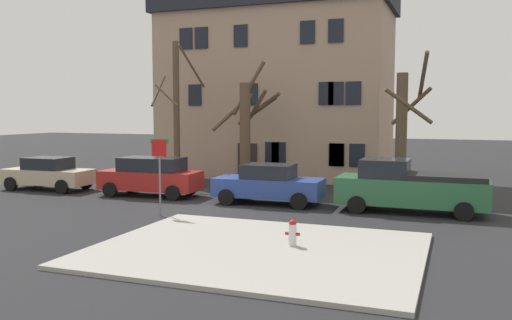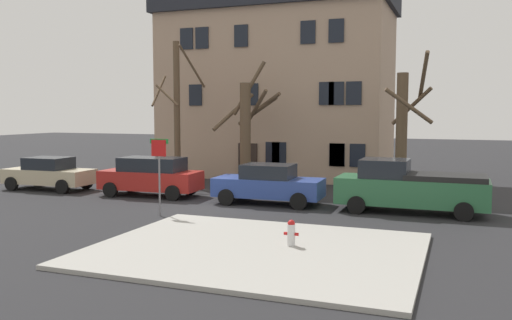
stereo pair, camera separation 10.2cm
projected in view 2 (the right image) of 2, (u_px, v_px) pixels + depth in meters
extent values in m
plane|color=#262628|center=(197.00, 208.00, 21.71)|extent=(120.00, 120.00, 0.00)
cube|color=#A8A59E|center=(256.00, 250.00, 14.92)|extent=(8.87, 7.06, 0.12)
cube|color=tan|center=(277.00, 96.00, 32.63)|extent=(13.18, 6.54, 9.60)
cube|color=#2D231E|center=(248.00, 162.00, 30.08)|extent=(1.10, 0.12, 2.10)
cube|color=black|center=(273.00, 153.00, 29.53)|extent=(0.80, 0.08, 1.20)
cube|color=black|center=(279.00, 153.00, 29.39)|extent=(0.80, 0.08, 1.20)
cube|color=black|center=(337.00, 155.00, 28.26)|extent=(0.80, 0.08, 1.20)
cube|color=black|center=(337.00, 155.00, 28.26)|extent=(0.80, 0.08, 1.20)
cube|color=black|center=(357.00, 155.00, 27.88)|extent=(0.80, 0.08, 1.20)
cube|color=black|center=(195.00, 95.00, 30.90)|extent=(0.80, 0.08, 1.20)
cube|color=black|center=(251.00, 94.00, 29.68)|extent=(0.80, 0.08, 1.20)
cube|color=black|center=(327.00, 93.00, 28.18)|extent=(0.80, 0.08, 1.20)
cube|color=black|center=(336.00, 93.00, 28.00)|extent=(0.80, 0.08, 1.20)
cube|color=black|center=(354.00, 93.00, 27.68)|extent=(0.80, 0.08, 1.20)
cube|color=black|center=(187.00, 39.00, 30.80)|extent=(0.80, 0.08, 1.20)
cube|color=black|center=(202.00, 38.00, 30.45)|extent=(0.80, 0.08, 1.20)
cube|color=black|center=(241.00, 36.00, 29.61)|extent=(0.80, 0.08, 1.20)
cube|color=black|center=(308.00, 32.00, 28.26)|extent=(0.80, 0.08, 1.20)
cube|color=black|center=(336.00, 31.00, 27.73)|extent=(0.80, 0.08, 1.20)
cylinder|color=brown|center=(177.00, 113.00, 28.71)|extent=(0.34, 0.34, 7.54)
cylinder|color=brown|center=(159.00, 91.00, 28.78)|extent=(0.48, 2.04, 1.72)
cylinder|color=brown|center=(192.00, 67.00, 27.96)|extent=(0.49, 2.16, 2.10)
cylinder|color=brown|center=(167.00, 95.00, 28.01)|extent=(1.54, 0.47, 1.17)
cylinder|color=brown|center=(245.00, 136.00, 26.99)|extent=(0.54, 0.54, 5.28)
cylinder|color=brown|center=(233.00, 112.00, 27.86)|extent=(1.60, 2.10, 1.97)
cylinder|color=brown|center=(258.00, 105.00, 27.25)|extent=(1.42, 1.11, 1.54)
cylinder|color=brown|center=(257.00, 111.00, 27.83)|extent=(2.35, 0.66, 1.52)
cylinder|color=brown|center=(262.00, 106.00, 27.72)|extent=(2.37, 1.16, 1.44)
cylinder|color=brown|center=(249.00, 88.00, 27.54)|extent=(1.76, 0.42, 2.76)
cylinder|color=brown|center=(401.00, 135.00, 24.64)|extent=(0.52, 0.52, 5.61)
cylinder|color=brown|center=(412.00, 106.00, 25.22)|extent=(1.93, 0.89, 1.78)
cylinder|color=brown|center=(423.00, 76.00, 24.28)|extent=(0.61, 1.93, 2.12)
cylinder|color=brown|center=(409.00, 106.00, 23.49)|extent=(2.08, 0.97, 1.60)
cube|color=#C6B793|center=(49.00, 176.00, 26.66)|extent=(4.49, 1.88, 0.71)
cube|color=#1E232B|center=(49.00, 163.00, 26.61)|extent=(2.08, 1.61, 0.58)
cylinder|color=black|center=(12.00, 184.00, 26.36)|extent=(0.69, 0.24, 0.68)
cylinder|color=black|center=(37.00, 180.00, 28.03)|extent=(0.69, 0.24, 0.68)
cylinder|color=black|center=(63.00, 187.00, 25.36)|extent=(0.69, 0.24, 0.68)
cylinder|color=black|center=(86.00, 182.00, 27.02)|extent=(0.69, 0.24, 0.68)
cube|color=#AD231E|center=(151.00, 180.00, 24.69)|extent=(4.68, 1.97, 0.84)
cube|color=#1E232B|center=(152.00, 164.00, 24.60)|extent=(2.93, 1.67, 0.62)
cylinder|color=black|center=(110.00, 190.00, 24.39)|extent=(0.69, 0.25, 0.68)
cylinder|color=black|center=(131.00, 185.00, 26.04)|extent=(0.69, 0.25, 0.68)
cylinder|color=black|center=(173.00, 193.00, 23.42)|extent=(0.69, 0.25, 0.68)
cylinder|color=black|center=(190.00, 188.00, 25.07)|extent=(0.69, 0.25, 0.68)
cube|color=#2D4799|center=(268.00, 187.00, 22.57)|extent=(4.58, 1.94, 0.77)
cube|color=#1E232B|center=(268.00, 171.00, 22.51)|extent=(2.13, 1.65, 0.58)
cylinder|color=black|center=(226.00, 197.00, 22.26)|extent=(0.69, 0.24, 0.68)
cylinder|color=black|center=(242.00, 191.00, 23.95)|extent=(0.69, 0.24, 0.68)
cylinder|color=black|center=(299.00, 201.00, 21.26)|extent=(0.69, 0.24, 0.68)
cylinder|color=black|center=(309.00, 195.00, 22.95)|extent=(0.69, 0.24, 0.68)
cube|color=#2D6B42|center=(411.00, 191.00, 20.61)|extent=(5.61, 2.04, 1.01)
cube|color=#1E232B|center=(385.00, 168.00, 20.90)|extent=(1.80, 1.77, 0.70)
cube|color=black|center=(446.00, 177.00, 20.11)|extent=(2.92, 1.93, 0.20)
cylinder|color=black|center=(356.00, 205.00, 20.42)|extent=(0.68, 0.23, 0.68)
cylinder|color=black|center=(366.00, 197.00, 22.26)|extent=(0.68, 0.23, 0.68)
cylinder|color=black|center=(464.00, 212.00, 19.04)|extent=(0.68, 0.23, 0.68)
cylinder|color=black|center=(464.00, 203.00, 20.88)|extent=(0.68, 0.23, 0.68)
cylinder|color=silver|center=(291.00, 235.00, 15.09)|extent=(0.22, 0.22, 0.61)
sphere|color=red|center=(291.00, 224.00, 15.06)|extent=(0.21, 0.21, 0.21)
cylinder|color=red|center=(286.00, 233.00, 15.14)|extent=(0.10, 0.09, 0.09)
cylinder|color=red|center=(297.00, 234.00, 15.03)|extent=(0.10, 0.09, 0.09)
cylinder|color=slate|center=(159.00, 178.00, 19.91)|extent=(0.07, 0.07, 2.83)
cube|color=red|center=(159.00, 148.00, 19.79)|extent=(0.60, 0.03, 0.60)
cube|color=#1E8C38|center=(159.00, 141.00, 19.81)|extent=(0.76, 0.02, 0.18)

